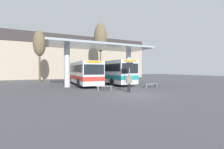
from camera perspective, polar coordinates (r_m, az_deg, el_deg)
ground_plane at (r=13.19m, az=8.29°, el=-7.49°), size 100.00×100.00×0.00m
townhouse_backdrop at (r=38.13m, az=-14.18°, el=7.74°), size 40.00×0.58×10.58m
station_canopy at (r=20.46m, az=-4.38°, el=8.95°), size 13.78×5.48×5.40m
transit_bus_left_bay at (r=21.86m, az=-11.20°, el=0.80°), size 2.86×11.24×3.15m
transit_bus_center_bay at (r=23.27m, az=-1.19°, el=1.16°), size 3.19×11.74×3.38m
waiting_bench_near_pillar at (r=15.42m, az=-3.01°, el=-4.85°), size 1.73×0.44×0.46m
waiting_bench_mid_platform at (r=18.52m, az=14.54°, el=-3.79°), size 1.86×0.44×0.46m
info_sign_platform at (r=16.55m, az=6.65°, el=1.68°), size 0.90×0.09×2.95m
pedestrian_waiting at (r=14.31m, az=6.43°, el=-2.57°), size 0.61×0.41×1.70m
poplar_tree_behind_left at (r=28.71m, az=-25.93°, el=10.46°), size 2.01×2.01×8.88m
poplar_tree_behind_right at (r=32.84m, az=-4.42°, el=13.75°), size 2.73×2.73×12.03m
parked_car_street at (r=38.53m, az=1.38°, el=0.01°), size 4.38×2.24×1.96m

